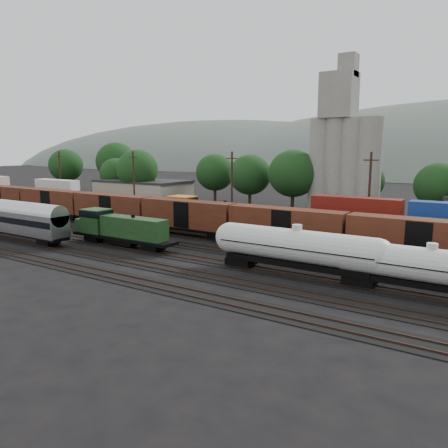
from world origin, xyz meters
The scene contains 13 objects.
ground centered at (0.00, 0.00, 0.00)m, with size 600.00×600.00×0.00m, color black.
tracks centered at (0.00, 0.00, 0.05)m, with size 180.00×33.20×0.20m.
green_locomotive centered at (-12.41, -5.00, 2.45)m, with size 16.14×2.85×4.27m.
tank_car_a centered at (12.38, -5.00, 2.86)m, with size 18.47×3.31×4.84m.
tank_car_b centered at (24.37, -5.00, 2.63)m, with size 16.89×3.02×4.43m.
passenger_coach centered at (-28.56, -10.00, 3.19)m, with size 22.90×2.82×5.20m.
orange_locomotive centered at (-8.96, 10.00, 2.73)m, with size 19.23×3.21×4.81m.
boxcar_string centered at (14.26, 5.00, 3.12)m, with size 184.40×2.90×4.20m.
container_wall centered at (11.59, 15.00, 2.79)m, with size 178.40×2.60×5.80m.
grain_silo centered at (3.28, 36.00, 11.26)m, with size 13.40×5.00×29.00m.
industrial_sheds centered at (6.63, 35.25, 2.56)m, with size 119.38×17.26×5.10m.
tree_band centered at (-7.12, 36.71, 7.45)m, with size 168.88×23.78×14.33m.
utility_poles centered at (0.00, 22.00, 6.21)m, with size 122.20×0.36×12.00m.
Camera 1 is at (29.13, -43.70, 12.30)m, focal length 35.00 mm.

